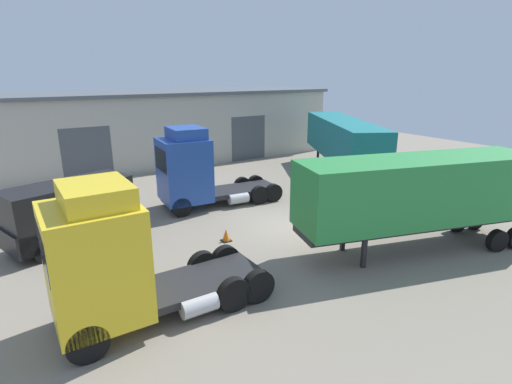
# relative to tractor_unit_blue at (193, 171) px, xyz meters

# --- Properties ---
(ground_plane) EXTENTS (60.00, 60.00, 0.00)m
(ground_plane) POSITION_rel_tractor_unit_blue_xyz_m (2.65, -5.03, -2.05)
(ground_plane) COLOR gray
(warehouse_building) EXTENTS (29.16, 8.51, 5.61)m
(warehouse_building) POSITION_rel_tractor_unit_blue_xyz_m (2.65, 12.97, 0.76)
(warehouse_building) COLOR #B7B2A3
(warehouse_building) RESTS_ON ground_plane
(tractor_unit_blue) EXTENTS (6.71, 3.05, 4.36)m
(tractor_unit_blue) POSITION_rel_tractor_unit_blue_xyz_m (0.00, 0.00, 0.00)
(tractor_unit_blue) COLOR #2347A3
(tractor_unit_blue) RESTS_ON ground_plane
(container_trailer_green) EXTENTS (10.31, 5.14, 3.88)m
(container_trailer_green) POSITION_rel_tractor_unit_blue_xyz_m (5.43, -9.85, 0.44)
(container_trailer_green) COLOR #28843D
(container_trailer_green) RESTS_ON ground_plane
(tractor_unit_yellow) EXTENTS (6.28, 2.53, 4.32)m
(tractor_unit_yellow) POSITION_rel_tractor_unit_blue_xyz_m (-6.19, -8.58, -0.01)
(tractor_unit_yellow) COLOR yellow
(tractor_unit_yellow) RESTS_ON ground_plane
(delivery_van_black) EXTENTS (5.41, 3.44, 2.67)m
(delivery_van_black) POSITION_rel_tractor_unit_blue_xyz_m (-6.44, -1.55, -0.61)
(delivery_van_black) COLOR black
(delivery_van_black) RESTS_ON ground_plane
(container_trailer_orange) EXTENTS (7.84, 11.73, 3.91)m
(container_trailer_orange) POSITION_rel_tractor_unit_blue_xyz_m (11.63, 0.78, 0.47)
(container_trailer_orange) COLOR #197075
(container_trailer_orange) RESTS_ON ground_plane
(gravel_pile) EXTENTS (2.99, 2.99, 1.67)m
(gravel_pile) POSITION_rel_tractor_unit_blue_xyz_m (12.89, -7.95, -1.22)
(gravel_pile) COLOR #423D38
(gravel_pile) RESTS_ON ground_plane
(traffic_cone) EXTENTS (0.40, 0.40, 0.55)m
(traffic_cone) POSITION_rel_tractor_unit_blue_xyz_m (-0.71, -4.90, -1.80)
(traffic_cone) COLOR black
(traffic_cone) RESTS_ON ground_plane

